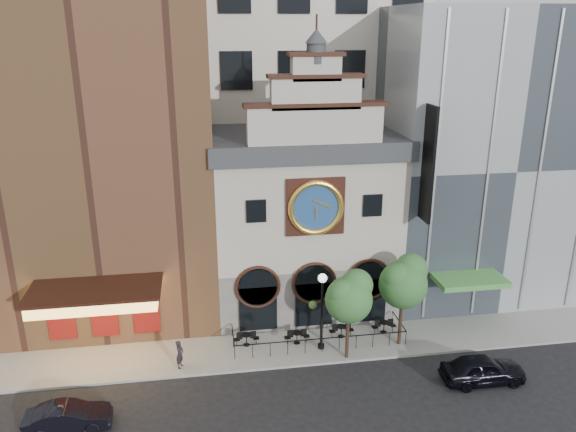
{
  "coord_description": "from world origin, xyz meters",
  "views": [
    {
      "loc": [
        -6.66,
        -27.73,
        18.99
      ],
      "look_at": [
        -1.35,
        6.0,
        7.32
      ],
      "focal_mm": 35.0,
      "sensor_mm": 36.0,
      "label": 1
    }
  ],
  "objects_px": {
    "bistro_3": "(384,326)",
    "car_right": "(483,369)",
    "bistro_2": "(341,330)",
    "tree_left": "(350,296)",
    "pedestrian": "(180,354)",
    "tree_right": "(404,281)",
    "bistro_0": "(246,339)",
    "lamppost": "(322,303)",
    "car_left": "(68,417)",
    "bistro_1": "(297,337)"
  },
  "relations": [
    {
      "from": "bistro_1",
      "to": "bistro_0",
      "type": "bearing_deg",
      "value": 175.33
    },
    {
      "from": "pedestrian",
      "to": "lamppost",
      "type": "distance_m",
      "value": 8.81
    },
    {
      "from": "pedestrian",
      "to": "tree_right",
      "type": "relative_size",
      "value": 0.29
    },
    {
      "from": "bistro_2",
      "to": "car_right",
      "type": "relative_size",
      "value": 0.34
    },
    {
      "from": "bistro_0",
      "to": "car_left",
      "type": "height_order",
      "value": "car_left"
    },
    {
      "from": "bistro_2",
      "to": "car_left",
      "type": "distance_m",
      "value": 16.54
    },
    {
      "from": "bistro_0",
      "to": "bistro_3",
      "type": "distance_m",
      "value": 8.89
    },
    {
      "from": "lamppost",
      "to": "tree_right",
      "type": "relative_size",
      "value": 0.85
    },
    {
      "from": "car_left",
      "to": "lamppost",
      "type": "xyz_separation_m",
      "value": [
        13.83,
        5.02,
        2.55
      ]
    },
    {
      "from": "bistro_0",
      "to": "bistro_2",
      "type": "bearing_deg",
      "value": 0.52
    },
    {
      "from": "pedestrian",
      "to": "tree_left",
      "type": "xyz_separation_m",
      "value": [
        9.84,
        -0.45,
        3.18
      ]
    },
    {
      "from": "bistro_3",
      "to": "car_right",
      "type": "xyz_separation_m",
      "value": [
        3.85,
        -5.72,
        0.18
      ]
    },
    {
      "from": "bistro_1",
      "to": "bistro_2",
      "type": "xyz_separation_m",
      "value": [
        2.92,
        0.31,
        0.0
      ]
    },
    {
      "from": "bistro_3",
      "to": "car_left",
      "type": "distance_m",
      "value": 19.23
    },
    {
      "from": "bistro_0",
      "to": "pedestrian",
      "type": "distance_m",
      "value": 4.37
    },
    {
      "from": "bistro_3",
      "to": "tree_left",
      "type": "height_order",
      "value": "tree_left"
    },
    {
      "from": "bistro_1",
      "to": "bistro_2",
      "type": "relative_size",
      "value": 1.0
    },
    {
      "from": "bistro_2",
      "to": "car_left",
      "type": "xyz_separation_m",
      "value": [
        -15.37,
        -6.1,
        0.07
      ]
    },
    {
      "from": "bistro_0",
      "to": "tree_right",
      "type": "height_order",
      "value": "tree_right"
    },
    {
      "from": "pedestrian",
      "to": "tree_left",
      "type": "height_order",
      "value": "tree_left"
    },
    {
      "from": "bistro_2",
      "to": "tree_left",
      "type": "distance_m",
      "value": 4.23
    },
    {
      "from": "bistro_3",
      "to": "pedestrian",
      "type": "bearing_deg",
      "value": -171.68
    },
    {
      "from": "bistro_2",
      "to": "bistro_3",
      "type": "height_order",
      "value": "same"
    },
    {
      "from": "bistro_3",
      "to": "lamppost",
      "type": "height_order",
      "value": "lamppost"
    },
    {
      "from": "bistro_1",
      "to": "tree_right",
      "type": "bearing_deg",
      "value": -8.87
    },
    {
      "from": "bistro_3",
      "to": "tree_right",
      "type": "relative_size",
      "value": 0.27
    },
    {
      "from": "bistro_1",
      "to": "car_left",
      "type": "xyz_separation_m",
      "value": [
        -12.45,
        -5.79,
        0.07
      ]
    },
    {
      "from": "bistro_1",
      "to": "car_right",
      "type": "bearing_deg",
      "value": -28.97
    },
    {
      "from": "car_right",
      "to": "tree_right",
      "type": "height_order",
      "value": "tree_right"
    },
    {
      "from": "lamppost",
      "to": "tree_left",
      "type": "bearing_deg",
      "value": -30.4
    },
    {
      "from": "bistro_0",
      "to": "pedestrian",
      "type": "height_order",
      "value": "pedestrian"
    },
    {
      "from": "bistro_3",
      "to": "tree_right",
      "type": "height_order",
      "value": "tree_right"
    },
    {
      "from": "bistro_0",
      "to": "lamppost",
      "type": "bearing_deg",
      "value": -12.82
    },
    {
      "from": "bistro_0",
      "to": "car_left",
      "type": "distance_m",
      "value": 11.11
    },
    {
      "from": "lamppost",
      "to": "tree_right",
      "type": "distance_m",
      "value": 5.11
    },
    {
      "from": "tree_left",
      "to": "bistro_3",
      "type": "bearing_deg",
      "value": 37.61
    },
    {
      "from": "bistro_1",
      "to": "lamppost",
      "type": "xyz_separation_m",
      "value": [
        1.38,
        -0.77,
        2.62
      ]
    },
    {
      "from": "bistro_3",
      "to": "pedestrian",
      "type": "height_order",
      "value": "pedestrian"
    },
    {
      "from": "car_right",
      "to": "pedestrian",
      "type": "xyz_separation_m",
      "value": [
        -16.72,
        3.83,
        0.21
      ]
    },
    {
      "from": "bistro_3",
      "to": "tree_left",
      "type": "relative_size",
      "value": 0.29
    },
    {
      "from": "car_left",
      "to": "pedestrian",
      "type": "distance_m",
      "value": 6.87
    },
    {
      "from": "tree_left",
      "to": "tree_right",
      "type": "xyz_separation_m",
      "value": [
        3.6,
        0.95,
        0.25
      ]
    },
    {
      "from": "lamppost",
      "to": "bistro_0",
      "type": "bearing_deg",
      "value": 177.68
    },
    {
      "from": "car_left",
      "to": "tree_left",
      "type": "distance_m",
      "value": 16.05
    },
    {
      "from": "pedestrian",
      "to": "tree_right",
      "type": "bearing_deg",
      "value": -68.55
    },
    {
      "from": "bistro_1",
      "to": "bistro_3",
      "type": "relative_size",
      "value": 1.0
    },
    {
      "from": "bistro_0",
      "to": "car_left",
      "type": "xyz_separation_m",
      "value": [
        -9.33,
        -6.05,
        0.07
      ]
    },
    {
      "from": "bistro_2",
      "to": "car_right",
      "type": "height_order",
      "value": "car_right"
    },
    {
      "from": "bistro_1",
      "to": "pedestrian",
      "type": "height_order",
      "value": "pedestrian"
    },
    {
      "from": "bistro_0",
      "to": "tree_left",
      "type": "xyz_separation_m",
      "value": [
        5.85,
        -2.19,
        3.58
      ]
    }
  ]
}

